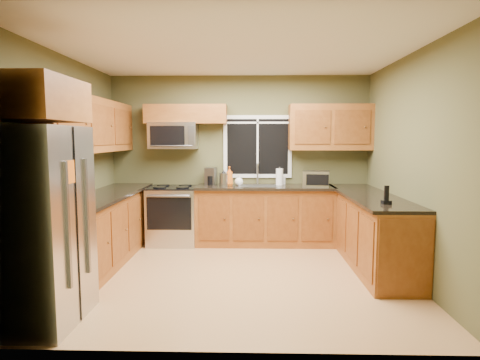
{
  "coord_description": "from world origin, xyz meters",
  "views": [
    {
      "loc": [
        0.19,
        -4.81,
        1.69
      ],
      "look_at": [
        0.05,
        0.35,
        1.15
      ],
      "focal_mm": 30.0,
      "sensor_mm": 36.0,
      "label": 1
    }
  ],
  "objects_px": {
    "microwave": "(173,136)",
    "paper_towel_roll": "(279,177)",
    "range": "(173,215)",
    "soap_bottle_b": "(282,179)",
    "refrigerator": "(38,226)",
    "soap_bottle_c": "(239,180)",
    "coffee_maker": "(211,177)",
    "toaster_oven": "(316,179)",
    "soap_bottle_a": "(229,176)",
    "kettle": "(224,179)",
    "cordless_phone": "(386,198)"
  },
  "relations": [
    {
      "from": "microwave",
      "to": "paper_towel_roll",
      "type": "distance_m",
      "value": 1.82
    },
    {
      "from": "range",
      "to": "soap_bottle_b",
      "type": "xyz_separation_m",
      "value": [
        1.75,
        0.23,
        0.56
      ]
    },
    {
      "from": "refrigerator",
      "to": "soap_bottle_c",
      "type": "height_order",
      "value": "refrigerator"
    },
    {
      "from": "coffee_maker",
      "to": "range",
      "type": "bearing_deg",
      "value": -163.98
    },
    {
      "from": "refrigerator",
      "to": "soap_bottle_b",
      "type": "distance_m",
      "value": 3.87
    },
    {
      "from": "microwave",
      "to": "soap_bottle_b",
      "type": "relative_size",
      "value": 4.14
    },
    {
      "from": "refrigerator",
      "to": "toaster_oven",
      "type": "bearing_deg",
      "value": 42.38
    },
    {
      "from": "refrigerator",
      "to": "soap_bottle_a",
      "type": "height_order",
      "value": "refrigerator"
    },
    {
      "from": "coffee_maker",
      "to": "kettle",
      "type": "xyz_separation_m",
      "value": [
        0.22,
        -0.16,
        -0.02
      ]
    },
    {
      "from": "kettle",
      "to": "cordless_phone",
      "type": "relative_size",
      "value": 1.16
    },
    {
      "from": "toaster_oven",
      "to": "soap_bottle_c",
      "type": "bearing_deg",
      "value": 172.11
    },
    {
      "from": "paper_towel_roll",
      "to": "soap_bottle_a",
      "type": "relative_size",
      "value": 0.96
    },
    {
      "from": "microwave",
      "to": "paper_towel_roll",
      "type": "relative_size",
      "value": 2.6
    },
    {
      "from": "soap_bottle_c",
      "to": "cordless_phone",
      "type": "distance_m",
      "value": 2.49
    },
    {
      "from": "refrigerator",
      "to": "coffee_maker",
      "type": "bearing_deg",
      "value": 66.45
    },
    {
      "from": "refrigerator",
      "to": "soap_bottle_a",
      "type": "bearing_deg",
      "value": 60.58
    },
    {
      "from": "soap_bottle_c",
      "to": "range",
      "type": "bearing_deg",
      "value": -175.89
    },
    {
      "from": "kettle",
      "to": "paper_towel_roll",
      "type": "xyz_separation_m",
      "value": [
        0.89,
        0.11,
        0.02
      ]
    },
    {
      "from": "microwave",
      "to": "soap_bottle_c",
      "type": "relative_size",
      "value": 4.5
    },
    {
      "from": "soap_bottle_c",
      "to": "toaster_oven",
      "type": "bearing_deg",
      "value": -7.89
    },
    {
      "from": "soap_bottle_a",
      "to": "soap_bottle_c",
      "type": "relative_size",
      "value": 1.8
    },
    {
      "from": "coffee_maker",
      "to": "refrigerator",
      "type": "bearing_deg",
      "value": -113.55
    },
    {
      "from": "refrigerator",
      "to": "cordless_phone",
      "type": "xyz_separation_m",
      "value": [
        3.48,
        1.06,
        0.1
      ]
    },
    {
      "from": "coffee_maker",
      "to": "soap_bottle_b",
      "type": "distance_m",
      "value": 1.16
    },
    {
      "from": "toaster_oven",
      "to": "soap_bottle_c",
      "type": "xyz_separation_m",
      "value": [
        -1.2,
        0.17,
        -0.04
      ]
    },
    {
      "from": "cordless_phone",
      "to": "range",
      "type": "bearing_deg",
      "value": 148.53
    },
    {
      "from": "toaster_oven",
      "to": "soap_bottle_a",
      "type": "relative_size",
      "value": 1.44
    },
    {
      "from": "microwave",
      "to": "toaster_oven",
      "type": "relative_size",
      "value": 1.74
    },
    {
      "from": "toaster_oven",
      "to": "kettle",
      "type": "relative_size",
      "value": 1.78
    },
    {
      "from": "coffee_maker",
      "to": "soap_bottle_c",
      "type": "xyz_separation_m",
      "value": [
        0.46,
        -0.09,
        -0.04
      ]
    },
    {
      "from": "cordless_phone",
      "to": "microwave",
      "type": "bearing_deg",
      "value": 146.54
    },
    {
      "from": "toaster_oven",
      "to": "soap_bottle_a",
      "type": "height_order",
      "value": "soap_bottle_a"
    },
    {
      "from": "kettle",
      "to": "soap_bottle_a",
      "type": "bearing_deg",
      "value": 24.79
    },
    {
      "from": "kettle",
      "to": "soap_bottle_a",
      "type": "xyz_separation_m",
      "value": [
        0.09,
        0.04,
        0.04
      ]
    },
    {
      "from": "kettle",
      "to": "range",
      "type": "bearing_deg",
      "value": -179.47
    },
    {
      "from": "microwave",
      "to": "soap_bottle_a",
      "type": "relative_size",
      "value": 2.51
    },
    {
      "from": "range",
      "to": "microwave",
      "type": "relative_size",
      "value": 1.23
    },
    {
      "from": "microwave",
      "to": "soap_bottle_a",
      "type": "distance_m",
      "value": 1.11
    },
    {
      "from": "toaster_oven",
      "to": "coffee_maker",
      "type": "xyz_separation_m",
      "value": [
        -1.65,
        0.26,
        0.01
      ]
    },
    {
      "from": "microwave",
      "to": "soap_bottle_c",
      "type": "height_order",
      "value": "microwave"
    },
    {
      "from": "range",
      "to": "cordless_phone",
      "type": "xyz_separation_m",
      "value": [
        2.79,
        -1.71,
        0.54
      ]
    },
    {
      "from": "coffee_maker",
      "to": "soap_bottle_c",
      "type": "bearing_deg",
      "value": -11.69
    },
    {
      "from": "soap_bottle_a",
      "to": "soap_bottle_b",
      "type": "distance_m",
      "value": 0.87
    },
    {
      "from": "toaster_oven",
      "to": "kettle",
      "type": "xyz_separation_m",
      "value": [
        -1.44,
        0.1,
        -0.01
      ]
    },
    {
      "from": "refrigerator",
      "to": "coffee_maker",
      "type": "xyz_separation_m",
      "value": [
        1.28,
        2.94,
        0.17
      ]
    },
    {
      "from": "refrigerator",
      "to": "paper_towel_roll",
      "type": "relative_size",
      "value": 6.15
    },
    {
      "from": "soap_bottle_a",
      "to": "kettle",
      "type": "bearing_deg",
      "value": -155.21
    },
    {
      "from": "soap_bottle_c",
      "to": "microwave",
      "type": "bearing_deg",
      "value": 176.69
    },
    {
      "from": "toaster_oven",
      "to": "coffee_maker",
      "type": "bearing_deg",
      "value": 171.05
    },
    {
      "from": "toaster_oven",
      "to": "cordless_phone",
      "type": "bearing_deg",
      "value": -71.42
    }
  ]
}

